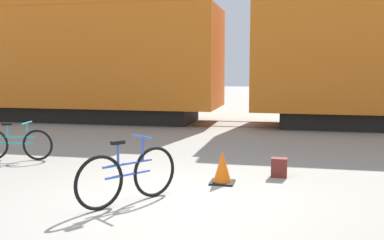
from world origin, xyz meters
name	(u,v)px	position (x,y,z in m)	size (l,w,h in m)	color
ground_plane	(161,201)	(0.00, 0.00, 0.00)	(80.00, 80.00, 0.00)	gray
freight_train	(236,41)	(0.00, 9.14, 2.84)	(24.29, 2.98, 5.41)	black
rail_near	(233,127)	(0.00, 8.42, 0.01)	(36.29, 0.07, 0.01)	#4C4238
rail_far	(238,121)	(0.00, 9.86, 0.01)	(36.29, 0.07, 0.01)	#4C4238
bicycle_teal	(16,144)	(-3.80, 2.16, 0.35)	(1.60, 0.46, 0.81)	black
bicycle_blue	(128,176)	(-0.42, -0.20, 0.40)	(1.02, 1.44, 0.95)	black
backpack	(279,167)	(1.65, 1.83, 0.17)	(0.28, 0.20, 0.34)	maroon
traffic_cone	(222,168)	(0.73, 1.18, 0.25)	(0.40, 0.40, 0.55)	black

